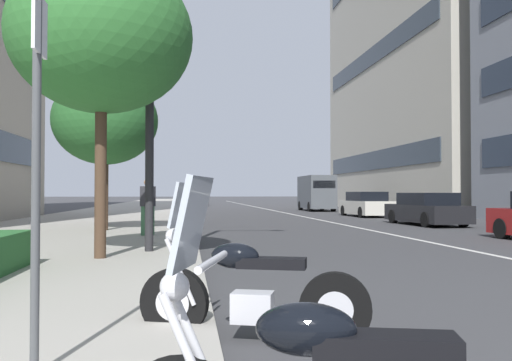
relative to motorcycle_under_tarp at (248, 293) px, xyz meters
name	(u,v)px	position (x,y,z in m)	size (l,w,h in m)	color
sidewalk_right_plaza	(121,215)	(27.42, 4.41, -0.37)	(160.00, 8.22, 0.15)	#A39E93
lane_centre_stripe	(283,212)	(32.42, -6.18, -0.44)	(110.00, 0.16, 0.01)	silver
motorcycle_under_tarp	(248,293)	(0.00, 0.00, 0.00)	(0.87, 2.13, 1.49)	black
car_mid_block_traffic	(426,210)	(16.98, -9.67, 0.22)	(4.76, 2.00, 1.39)	black
car_far_down_avenue	(366,205)	(25.31, -9.83, 0.24)	(4.58, 2.02, 1.45)	beige
delivery_van_ahead	(316,192)	(35.43, -9.34, 0.98)	(5.07, 2.05, 2.69)	#4C5156
parking_sign_by_curb	(37,142)	(-1.22, 1.59, 1.28)	(0.32, 0.06, 2.64)	#47494C
street_lamp_with_banners	(168,35)	(6.57, 0.98, 4.34)	(1.26, 2.55, 7.69)	#232326
street_tree_near_plaza_corner	(102,36)	(5.46, 2.20, 3.93)	(3.47, 3.47, 5.71)	#473323
street_tree_by_lamp_post	(105,121)	(13.30, 3.26, 3.34)	(3.46, 3.46, 5.12)	#473323
pedestrian_on_plaza	(148,207)	(10.91, 1.70, 0.54)	(0.48, 0.44, 1.66)	#3F724C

